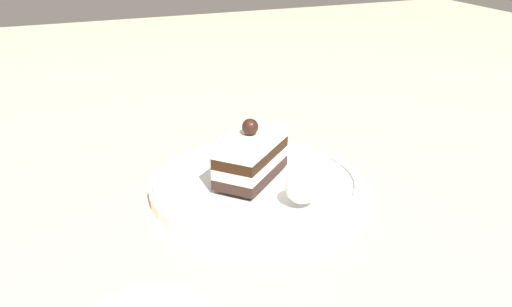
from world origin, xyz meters
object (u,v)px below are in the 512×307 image
cake_slice (251,155)px  whipped_cream_dollop (302,188)px  dessert_plate (256,184)px  fork (247,144)px

cake_slice → whipped_cream_dollop: cake_slice is taller
cake_slice → whipped_cream_dollop: 0.08m
dessert_plate → whipped_cream_dollop: (-0.02, 0.07, 0.03)m
whipped_cream_dollop → fork: 0.16m
dessert_plate → cake_slice: cake_slice is taller
fork → cake_slice: bearing=72.2°
dessert_plate → whipped_cream_dollop: size_ratio=6.97×
fork → dessert_plate: bearing=75.5°
dessert_plate → fork: bearing=-104.5°
cake_slice → fork: cake_slice is taller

